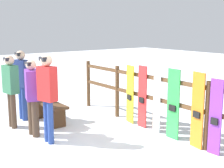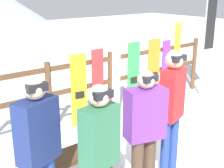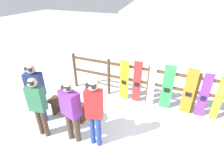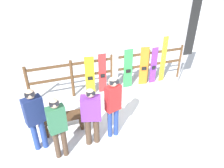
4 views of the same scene
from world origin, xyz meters
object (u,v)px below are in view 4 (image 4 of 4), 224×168
person_red (113,103)px  person_purple (91,114)px  ski_pair_yellow (163,60)px  snowboard_green (128,69)px  person_plaid_green (57,124)px  bench (63,120)px  snowboard_orange (144,66)px  snowboard_purple (154,66)px  snowboard_red (102,74)px  rental_flag (189,34)px  ski_pair_white (115,67)px  person_navy (35,116)px  snowboard_yellow (90,76)px

person_red → person_purple: person_red is taller
ski_pair_yellow → snowboard_green: bearing=-179.9°
person_red → person_plaid_green: size_ratio=1.07×
bench → snowboard_orange: (3.05, 1.51, 0.36)m
person_red → snowboard_purple: size_ratio=1.27×
person_purple → person_red: bearing=7.7°
snowboard_orange → ski_pair_yellow: (0.75, 0.00, 0.15)m
snowboard_red → snowboard_green: 0.91m
bench → snowboard_red: (1.54, 1.51, 0.34)m
person_red → ski_pair_yellow: 3.38m
bench → person_red: size_ratio=0.71×
person_red → person_plaid_green: bearing=-169.5°
person_red → rental_flag: rental_flag is taller
snowboard_green → snowboard_orange: size_ratio=1.00×
ski_pair_white → snowboard_green: ski_pair_white is taller
person_navy → snowboard_orange: (3.67, 1.93, -0.27)m
snowboard_green → snowboard_yellow: bearing=-180.0°
snowboard_red → rental_flag: rental_flag is taller
person_navy → person_purple: size_ratio=1.06×
snowboard_purple → person_red: bearing=-137.2°
ski_pair_yellow → rental_flag: bearing=-30.2°
person_red → rental_flag: size_ratio=0.58×
snowboard_red → snowboard_orange: 1.51m
snowboard_purple → ski_pair_yellow: (0.37, 0.00, 0.18)m
person_red → snowboard_orange: person_red is taller
rental_flag → person_plaid_green: bearing=-156.6°
person_red → person_purple: bearing=-172.3°
person_purple → ski_pair_yellow: 3.87m
bench → snowboard_yellow: size_ratio=0.91×
ski_pair_white → person_purple: bearing=-122.4°
ski_pair_white → ski_pair_yellow: bearing=0.0°
snowboard_green → ski_pair_yellow: 1.36m
person_purple → ski_pair_yellow: ski_pair_yellow is taller
person_red → ski_pair_white: (0.82, 2.10, -0.16)m
ski_pair_white → rental_flag: (2.43, -0.36, 0.97)m
person_purple → rental_flag: size_ratio=0.53×
person_navy → person_purple: bearing=-11.3°
ski_pair_white → ski_pair_yellow: 1.81m
rental_flag → ski_pair_white: bearing=171.6°
snowboard_red → snowboard_yellow: bearing=-180.0°
person_navy → snowboard_yellow: 2.61m
bench → person_red: 1.48m
person_navy → ski_pair_yellow: ski_pair_yellow is taller
snowboard_red → bench: bearing=-135.5°
person_purple → ski_pair_yellow: (3.19, 2.18, -0.05)m
person_plaid_green → person_navy: bearing=136.7°
snowboard_yellow → person_purple: bearing=-103.0°
snowboard_red → person_plaid_green: bearing=-126.2°
snowboard_red → ski_pair_white: ski_pair_white is taller
snowboard_purple → ski_pair_yellow: bearing=0.6°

